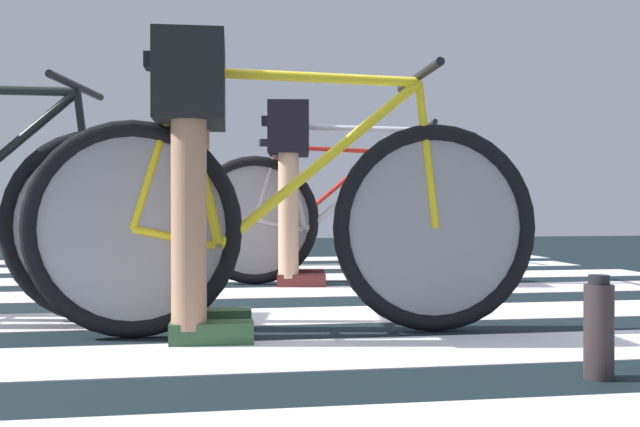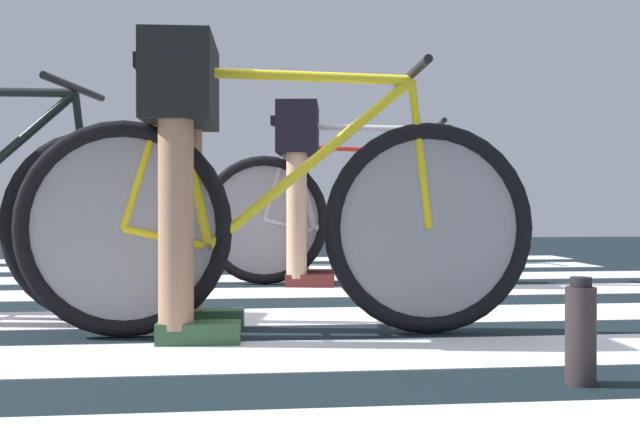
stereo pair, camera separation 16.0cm
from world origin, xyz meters
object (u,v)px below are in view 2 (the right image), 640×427
at_px(water_bottle, 581,333).
at_px(bicycle_3_of_4, 355,215).
at_px(cyclist_3_of_4, 299,168).
at_px(cyclist_1_of_4, 183,145).
at_px(bicycle_1_of_4, 277,220).
at_px(bicycle_4_of_4, 338,213).

bearing_deg(water_bottle, bicycle_3_of_4, 95.13).
xyz_separation_m(bicycle_3_of_4, cyclist_3_of_4, (-0.31, 0.04, 0.26)).
relative_size(cyclist_1_of_4, cyclist_3_of_4, 0.98).
bearing_deg(bicycle_1_of_4, bicycle_3_of_4, 73.92).
bearing_deg(cyclist_3_of_4, cyclist_1_of_4, -100.32).
distance_m(cyclist_1_of_4, cyclist_3_of_4, 1.64).
bearing_deg(cyclist_3_of_4, water_bottle, -69.97).
bearing_deg(bicycle_3_of_4, cyclist_1_of_4, -110.55).
relative_size(bicycle_1_of_4, water_bottle, 6.68).
bearing_deg(cyclist_3_of_4, bicycle_4_of_4, 81.47).
bearing_deg(cyclist_3_of_4, bicycle_3_of_4, 0.00).
bearing_deg(bicycle_1_of_4, cyclist_1_of_4, 180.00).
relative_size(cyclist_1_of_4, water_bottle, 3.77).
relative_size(cyclist_3_of_4, bicycle_4_of_4, 0.58).
bearing_deg(bicycle_1_of_4, cyclist_3_of_4, 85.06).
bearing_deg(bicycle_4_of_4, cyclist_1_of_4, -111.17).
distance_m(cyclist_1_of_4, bicycle_3_of_4, 1.74).
bearing_deg(bicycle_4_of_4, bicycle_3_of_4, -97.73).
xyz_separation_m(bicycle_1_of_4, bicycle_3_of_4, (0.50, 1.53, 0.00)).
distance_m(cyclist_1_of_4, bicycle_4_of_4, 3.08).
relative_size(bicycle_3_of_4, bicycle_4_of_4, 1.00).
bearing_deg(bicycle_3_of_4, water_bottle, -77.34).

